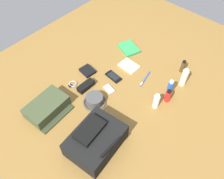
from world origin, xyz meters
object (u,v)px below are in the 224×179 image
(backpack, at_px, (96,140))
(deodorant_spray, at_px, (170,88))
(wristwatch, at_px, (73,84))
(notepad, at_px, (129,66))
(lotion_bottle, at_px, (184,78))
(sunglasses_case, at_px, (86,86))
(cell_phone, at_px, (113,77))
(paperback_novel, at_px, (129,48))
(toothbrush, at_px, (145,79))
(toiletry_pouch, at_px, (47,107))
(sunscreen_spray, at_px, (168,96))
(wallet, at_px, (87,71))
(media_player, at_px, (109,89))
(cologne_bottle, at_px, (183,66))
(toothpaste_tube, at_px, (156,101))
(bucket_hat, at_px, (95,100))

(backpack, xyz_separation_m, deodorant_spray, (-0.64, 0.11, 0.00))
(wristwatch, distance_m, notepad, 0.48)
(backpack, relative_size, lotion_bottle, 2.33)
(backpack, bearing_deg, sunglasses_case, -126.77)
(cell_phone, bearing_deg, wristwatch, -34.51)
(paperback_novel, height_order, toothbrush, same)
(toiletry_pouch, xyz_separation_m, sunglasses_case, (-0.32, 0.05, -0.02))
(sunscreen_spray, xyz_separation_m, paperback_novel, (-0.24, -0.55, -0.04))
(sunscreen_spray, bearing_deg, toothbrush, -102.28)
(wallet, bearing_deg, backpack, 57.72)
(lotion_bottle, bearing_deg, toothbrush, -56.95)
(sunscreen_spray, distance_m, cell_phone, 0.44)
(toothbrush, bearing_deg, lotion_bottle, 123.05)
(wristwatch, xyz_separation_m, toothbrush, (-0.40, 0.38, 0.00))
(deodorant_spray, bearing_deg, lotion_bottle, 171.07)
(sunscreen_spray, distance_m, wristwatch, 0.71)
(toiletry_pouch, height_order, wallet, toiletry_pouch)
(backpack, bearing_deg, media_player, -147.84)
(paperback_novel, bearing_deg, wristwatch, -6.18)
(cologne_bottle, height_order, paperback_novel, cologne_bottle)
(media_player, xyz_separation_m, wallet, (-0.02, -0.25, 0.01))
(deodorant_spray, relative_size, media_player, 1.58)
(deodorant_spray, bearing_deg, media_player, -54.15)
(toiletry_pouch, xyz_separation_m, paperback_novel, (-0.87, 0.01, -0.03))
(lotion_bottle, height_order, wristwatch, lotion_bottle)
(toothbrush, xyz_separation_m, sunglasses_case, (0.35, -0.28, 0.01))
(wristwatch, bearing_deg, notepad, 155.19)
(deodorant_spray, bearing_deg, toothbrush, -89.70)
(sunglasses_case, bearing_deg, notepad, 166.43)
(sunglasses_case, bearing_deg, wristwatch, -62.31)
(deodorant_spray, distance_m, media_player, 0.44)
(toothpaste_tube, xyz_separation_m, wallet, (0.08, -0.59, -0.05))
(cell_phone, height_order, media_player, cell_phone)
(sunglasses_case, bearing_deg, toiletry_pouch, -7.04)
(bucket_hat, height_order, media_player, bucket_hat)
(backpack, distance_m, bucket_hat, 0.33)
(bucket_hat, bearing_deg, deodorant_spray, 139.63)
(toiletry_pouch, bearing_deg, bucket_hat, 144.26)
(lotion_bottle, bearing_deg, toiletry_pouch, -34.26)
(toothpaste_tube, bearing_deg, bucket_hat, -52.68)
(deodorant_spray, distance_m, toothpaste_tube, 0.15)
(notepad, bearing_deg, toiletry_pouch, -9.57)
(backpack, xyz_separation_m, toothpaste_tube, (-0.49, 0.10, -0.01))
(sunglasses_case, bearing_deg, cologne_bottle, 145.85)
(cologne_bottle, distance_m, toothbrush, 0.32)
(backpack, height_order, sunglasses_case, backpack)
(toothbrush, relative_size, notepad, 1.13)
(wallet, height_order, sunglasses_case, sunglasses_case)
(toothpaste_tube, relative_size, paperback_novel, 0.61)
(deodorant_spray, xyz_separation_m, cell_phone, (0.14, -0.41, -0.06))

